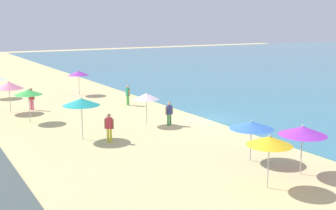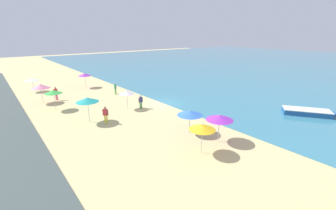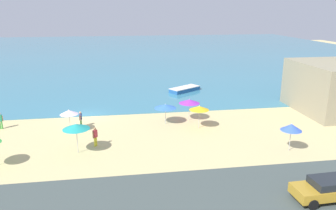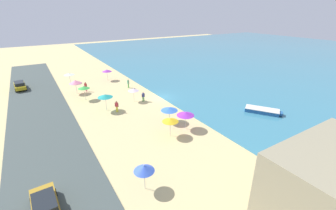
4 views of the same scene
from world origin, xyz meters
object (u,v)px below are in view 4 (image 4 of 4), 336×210
at_px(beach_umbrella_6, 69,74).
at_px(parked_car_0, 20,85).
at_px(beach_umbrella_0, 75,82).
at_px(bather_3, 86,86).
at_px(bather_2, 128,83).
at_px(beach_umbrella_4, 133,90).
at_px(beach_umbrella_5, 170,120).
at_px(beach_umbrella_3, 84,87).
at_px(beach_umbrella_7, 144,168).
at_px(skiff_nearshore, 263,111).
at_px(beach_umbrella_9, 185,114).
at_px(beach_umbrella_1, 107,71).
at_px(parked_car_1, 45,205).
at_px(bather_1, 117,106).
at_px(beach_umbrella_8, 169,109).
at_px(bather_0, 143,96).
at_px(beach_umbrella_2, 105,96).

bearing_deg(beach_umbrella_6, parked_car_0, -93.10).
relative_size(beach_umbrella_0, bather_3, 1.41).
height_order(beach_umbrella_0, bather_2, beach_umbrella_0).
distance_m(beach_umbrella_4, beach_umbrella_5, 12.40).
bearing_deg(beach_umbrella_4, parked_car_0, -136.57).
bearing_deg(beach_umbrella_3, beach_umbrella_0, -172.21).
distance_m(beach_umbrella_7, skiff_nearshore, 21.61).
xyz_separation_m(beach_umbrella_6, beach_umbrella_7, (34.59, -0.24, 0.23)).
bearing_deg(beach_umbrella_9, beach_umbrella_6, -162.95).
height_order(beach_umbrella_0, beach_umbrella_1, beach_umbrella_0).
bearing_deg(beach_umbrella_9, bather_2, 179.30).
distance_m(parked_car_0, parked_car_1, 33.63).
xyz_separation_m(beach_umbrella_0, bather_1, (11.43, 3.32, -1.18)).
height_order(bather_3, parked_car_0, bather_3).
xyz_separation_m(bather_1, bather_2, (-9.38, 5.68, -0.01)).
bearing_deg(beach_umbrella_3, beach_umbrella_8, 27.99).
distance_m(bather_2, bather_3, 7.67).
bearing_deg(beach_umbrella_7, bather_0, 154.32).
relative_size(beach_umbrella_5, parked_car_1, 0.56).
distance_m(beach_umbrella_7, bather_1, 16.30).
bearing_deg(bather_3, beach_umbrella_0, -82.98).
bearing_deg(beach_umbrella_8, bather_0, 177.81).
xyz_separation_m(beach_umbrella_0, bather_2, (2.04, 9.00, -1.19)).
height_order(beach_umbrella_5, bather_3, beach_umbrella_5).
bearing_deg(bather_1, bather_0, 108.56).
distance_m(beach_umbrella_1, beach_umbrella_7, 33.08).
height_order(beach_umbrella_0, beach_umbrella_6, beach_umbrella_0).
bearing_deg(parked_car_1, bather_1, 143.80).
xyz_separation_m(parked_car_0, skiff_nearshore, (30.59, 29.56, -0.48)).
xyz_separation_m(beach_umbrella_1, bather_1, (16.37, -3.89, -1.14)).
xyz_separation_m(beach_umbrella_8, beach_umbrella_9, (2.62, 0.69, 0.21)).
bearing_deg(parked_car_1, beach_umbrella_5, 108.97).
distance_m(beach_umbrella_1, bather_2, 7.30).
bearing_deg(skiff_nearshore, beach_umbrella_7, -78.04).
bearing_deg(skiff_nearshore, bather_2, -150.02).
bearing_deg(beach_umbrella_0, beach_umbrella_8, 23.99).
distance_m(parked_car_0, skiff_nearshore, 42.55).
xyz_separation_m(beach_umbrella_2, beach_umbrella_8, (8.09, 5.90, -0.43)).
relative_size(bather_0, bather_2, 0.95).
bearing_deg(bather_3, skiff_nearshore, 39.98).
distance_m(beach_umbrella_2, parked_car_1, 18.47).
bearing_deg(parked_car_0, bather_3, 53.63).
bearing_deg(parked_car_1, beach_umbrella_7, 78.60).
xyz_separation_m(beach_umbrella_1, beach_umbrella_6, (-2.31, -7.04, -0.26)).
xyz_separation_m(beach_umbrella_2, bather_3, (-10.28, -0.52, -1.29)).
bearing_deg(beach_umbrella_6, beach_umbrella_1, 71.80).
distance_m(beach_umbrella_1, beach_umbrella_6, 7.41).
xyz_separation_m(bather_0, parked_car_0, (-17.45, -16.95, -0.06)).
bearing_deg(skiff_nearshore, bather_3, -140.02).
relative_size(bather_0, bather_3, 0.91).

